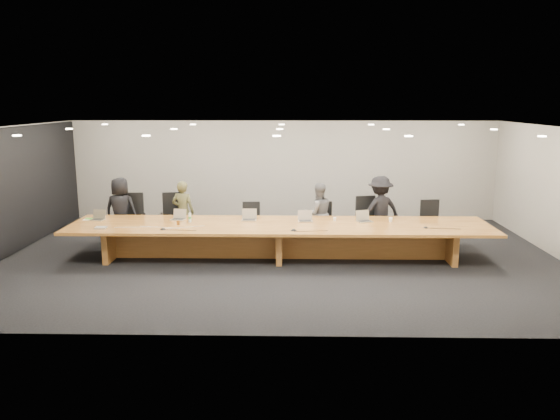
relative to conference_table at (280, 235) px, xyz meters
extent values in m
plane|color=black|center=(0.00, 0.00, -0.52)|extent=(12.00, 12.00, 0.00)
cube|color=#B3ACA3|center=(0.00, 4.00, 0.88)|extent=(12.00, 0.02, 2.80)
cube|color=black|center=(-5.94, 0.00, 0.85)|extent=(0.08, 7.84, 2.74)
cube|color=brown|center=(0.00, 0.00, 0.20)|extent=(9.00, 1.80, 0.06)
cube|color=brown|center=(0.00, 0.00, -0.18)|extent=(7.65, 0.15, 0.69)
cube|color=brown|center=(-3.60, 0.00, -0.18)|extent=(0.12, 1.26, 0.69)
cube|color=brown|center=(0.00, 0.00, -0.18)|extent=(0.12, 1.26, 0.69)
cube|color=brown|center=(3.60, 0.00, -0.18)|extent=(0.12, 1.26, 0.69)
imported|color=black|center=(-3.80, 1.21, 0.27)|extent=(0.81, 0.57, 1.58)
imported|color=#3F3E22|center=(-2.33, 1.27, 0.23)|extent=(0.60, 0.45, 1.50)
imported|color=#565658|center=(0.88, 1.18, 0.21)|extent=(0.84, 0.73, 1.46)
imported|color=black|center=(2.33, 1.25, 0.29)|extent=(1.20, 0.94, 1.63)
cylinder|color=silver|center=(-1.96, 0.16, 0.33)|extent=(0.08, 0.08, 0.20)
cylinder|color=brown|center=(-2.17, -0.10, 0.27)|extent=(0.09, 0.09, 0.09)
cone|color=white|center=(1.21, 0.37, 0.27)|extent=(0.08, 0.08, 0.08)
cone|color=white|center=(2.42, 0.28, 0.28)|extent=(0.08, 0.08, 0.09)
cube|color=white|center=(-4.25, 0.35, 0.24)|extent=(0.23, 0.19, 0.01)
cube|color=#5FBD32|center=(-4.26, 0.35, 0.25)|extent=(0.15, 0.09, 0.02)
cube|color=#BABABF|center=(-3.70, -0.48, 0.25)|extent=(0.23, 0.18, 0.03)
cone|color=black|center=(-2.39, -0.55, 0.25)|extent=(0.13, 0.13, 0.03)
cone|color=black|center=(0.30, -0.58, 0.25)|extent=(0.17, 0.17, 0.03)
cone|color=black|center=(3.05, -0.28, 0.24)|extent=(0.13, 0.13, 0.03)
camera|label=1|loc=(0.26, -11.38, 2.83)|focal=35.00mm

